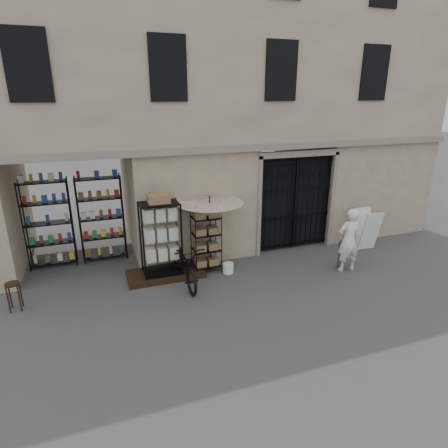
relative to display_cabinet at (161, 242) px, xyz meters
name	(u,v)px	position (x,y,z in m)	size (l,w,h in m)	color
ground	(273,288)	(2.48, -1.50, -1.01)	(80.00, 80.00, 0.00)	black
main_building	(220,98)	(2.48, 2.50, 3.49)	(14.00, 4.00, 9.00)	tan
shop_recess	(76,218)	(-2.02, 1.30, 0.49)	(3.00, 1.70, 3.00)	black
shop_shelving	(76,221)	(-2.07, 1.80, 0.24)	(2.70, 0.50, 2.50)	black
iron_gate	(292,202)	(4.23, 0.78, 0.49)	(2.50, 0.21, 3.00)	black
step_platform	(166,274)	(0.08, 0.05, -0.94)	(2.00, 0.90, 0.15)	black
display_cabinet	(161,242)	(0.00, 0.00, 0.00)	(1.10, 0.88, 2.08)	black
wire_rack	(206,243)	(1.23, 0.06, -0.22)	(0.79, 0.63, 1.63)	black
market_umbrella	(210,206)	(1.36, 0.10, 0.82)	(1.78, 1.81, 2.54)	black
white_bucket	(228,268)	(1.73, -0.30, -0.87)	(0.29, 0.29, 0.28)	white
bicycle	(185,282)	(0.47, -0.44, -1.01)	(0.74, 1.12, 2.13)	black
wooden_stool	(14,296)	(-3.42, -0.43, -0.66)	(0.32, 0.32, 0.67)	black
steel_bollard	(341,255)	(4.78, -1.07, -0.61)	(0.15, 0.15, 0.81)	#5D5E60
shopkeeper	(345,270)	(4.86, -1.25, -1.01)	(0.65, 1.78, 0.43)	silver
easel_sign	(367,229)	(6.37, -0.16, -0.37)	(0.63, 0.71, 1.25)	silver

